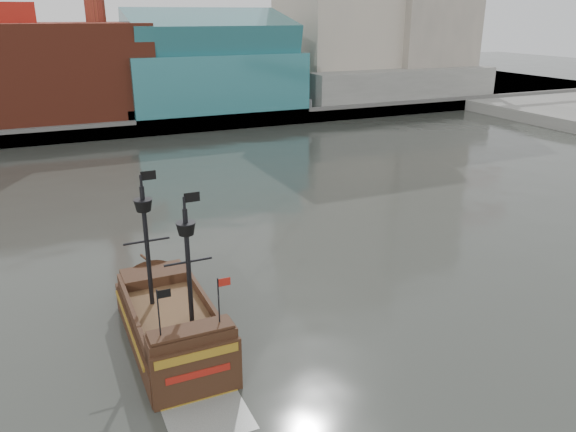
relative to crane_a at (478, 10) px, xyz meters
name	(u,v)px	position (x,y,z in m)	size (l,w,h in m)	color
ground	(384,311)	(-78.63, -82.00, -19.11)	(400.00, 400.00, 0.00)	#2C2E29
promenade_far	(136,103)	(-78.63, 10.00, -18.11)	(220.00, 60.00, 2.00)	slate
seawall	(168,126)	(-78.63, -19.50, -17.81)	(220.00, 1.00, 2.60)	#4C4C49
crane_a	(478,10)	(0.00, 0.00, 0.00)	(22.50, 4.00, 32.25)	slate
crane_b	(479,25)	(9.60, 10.00, -3.54)	(19.10, 4.00, 26.25)	slate
pirate_ship	(173,330)	(-92.16, -80.26, -18.12)	(4.73, 14.65, 10.96)	black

